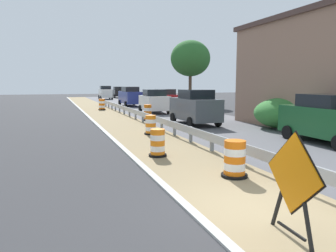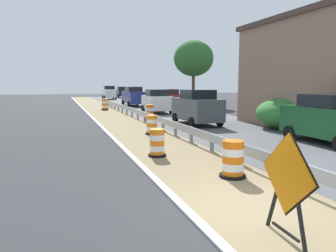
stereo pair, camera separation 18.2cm
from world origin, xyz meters
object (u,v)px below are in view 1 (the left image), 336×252
object	(u,v)px
traffic_barrel_farther	(102,105)
car_trailing_far_lane	(154,101)
traffic_barrel_far	(148,113)
car_lead_near_lane	(130,96)
car_distant_b	(105,93)
warning_sign_diamond	(293,179)
car_trailing_near_lane	(118,92)
traffic_barrel_nearest	(235,161)
traffic_barrel_mid	(151,126)
car_distant_a	(166,99)
car_lead_far_lane	(195,107)
car_mid_far_lane	(328,119)
traffic_barrel_close	(158,144)

from	to	relation	value
traffic_barrel_farther	car_trailing_far_lane	bearing A→B (deg)	-52.46
traffic_barrel_far	car_lead_near_lane	world-z (taller)	car_lead_near_lane
car_distant_b	car_lead_near_lane	bearing A→B (deg)	-178.80
warning_sign_diamond	car_lead_near_lane	size ratio (longest dim) A/B	0.39
traffic_barrel_far	car_trailing_near_lane	world-z (taller)	car_trailing_near_lane
traffic_barrel_far	car_trailing_far_lane	size ratio (longest dim) A/B	0.28
traffic_barrel_nearest	car_distant_b	bearing A→B (deg)	85.54
traffic_barrel_mid	car_trailing_near_lane	bearing A→B (deg)	81.19
car_distant_a	car_trailing_near_lane	bearing A→B (deg)	178.28
traffic_barrel_nearest	traffic_barrel_farther	xyz separation A→B (m)	(-0.13, 24.72, 0.03)
traffic_barrel_far	car_trailing_near_lane	xyz separation A→B (m)	(5.26, 38.27, 0.52)
car_lead_far_lane	car_distant_a	xyz separation A→B (m)	(2.86, 13.77, -0.09)
car_lead_far_lane	car_distant_b	distance (m)	36.18
car_distant_b	warning_sign_diamond	bearing A→B (deg)	175.40
car_distant_b	car_mid_far_lane	bearing A→B (deg)	-175.64
traffic_barrel_farther	traffic_barrel_far	bearing A→B (deg)	-80.73
car_lead_near_lane	car_trailing_far_lane	bearing A→B (deg)	178.23
traffic_barrel_close	traffic_barrel_mid	xyz separation A→B (m)	(1.21, 4.90, 0.00)
traffic_barrel_farther	car_lead_far_lane	world-z (taller)	car_lead_far_lane
traffic_barrel_nearest	car_mid_far_lane	distance (m)	7.23
traffic_barrel_close	traffic_barrel_far	xyz separation A→B (m)	(2.82, 11.02, 0.07)
traffic_barrel_mid	car_distant_b	distance (m)	39.32
traffic_barrel_nearest	car_mid_far_lane	size ratio (longest dim) A/B	0.23
traffic_barrel_close	car_distant_b	distance (m)	44.32
warning_sign_diamond	car_lead_near_lane	distance (m)	33.24
car_lead_near_lane	car_lead_far_lane	size ratio (longest dim) A/B	1.11
car_lead_near_lane	car_mid_far_lane	xyz separation A→B (m)	(2.67, -26.38, -0.06)
warning_sign_diamond	car_distant_b	distance (m)	50.86
traffic_barrel_far	car_lead_near_lane	bearing A→B (deg)	81.62
traffic_barrel_nearest	car_trailing_far_lane	distance (m)	20.02
car_trailing_near_lane	car_distant_a	size ratio (longest dim) A/B	0.97
traffic_barrel_close	traffic_barrel_far	size ratio (longest dim) A/B	0.87
warning_sign_diamond	car_distant_b	xyz separation A→B (m)	(4.69, 50.64, 0.10)
traffic_barrel_nearest	car_trailing_far_lane	xyz separation A→B (m)	(3.76, 19.66, 0.58)
traffic_barrel_nearest	car_lead_near_lane	distance (m)	29.71
car_trailing_near_lane	car_distant_b	bearing A→B (deg)	-29.27
traffic_barrel_far	traffic_barrel_farther	xyz separation A→B (m)	(-1.72, 10.53, -0.02)
traffic_barrel_nearest	traffic_barrel_close	bearing A→B (deg)	111.26
traffic_barrel_close	car_trailing_near_lane	bearing A→B (deg)	80.69
traffic_barrel_far	car_lead_near_lane	size ratio (longest dim) A/B	0.24
traffic_barrel_farther	car_trailing_near_lane	size ratio (longest dim) A/B	0.26
traffic_barrel_farther	car_lead_near_lane	world-z (taller)	car_lead_near_lane
car_trailing_far_lane	traffic_barrel_close	bearing A→B (deg)	165.40
car_lead_far_lane	traffic_barrel_mid	bearing A→B (deg)	127.64
car_trailing_far_lane	car_distant_b	xyz separation A→B (m)	(-0.08, 27.55, 0.07)
traffic_barrel_nearest	car_distant_b	size ratio (longest dim) A/B	0.26
traffic_barrel_nearest	car_mid_far_lane	bearing A→B (deg)	25.25
traffic_barrel_nearest	traffic_barrel_far	bearing A→B (deg)	83.60
warning_sign_diamond	car_distant_a	size ratio (longest dim) A/B	0.43
traffic_barrel_nearest	car_trailing_far_lane	world-z (taller)	car_trailing_far_lane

